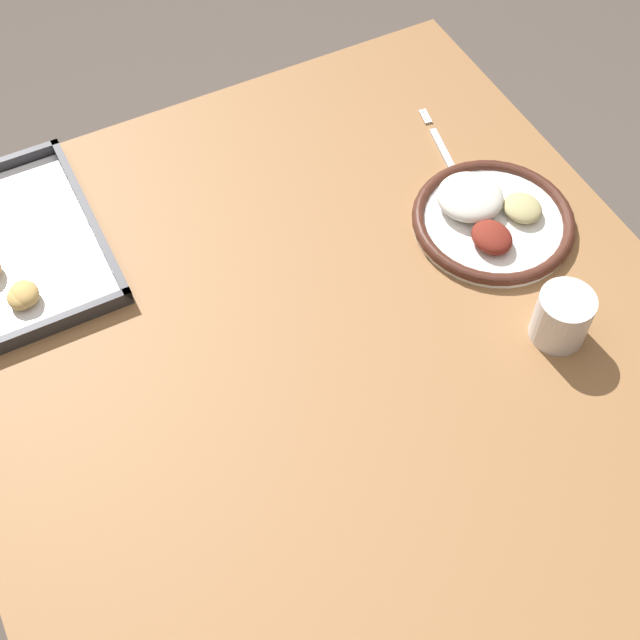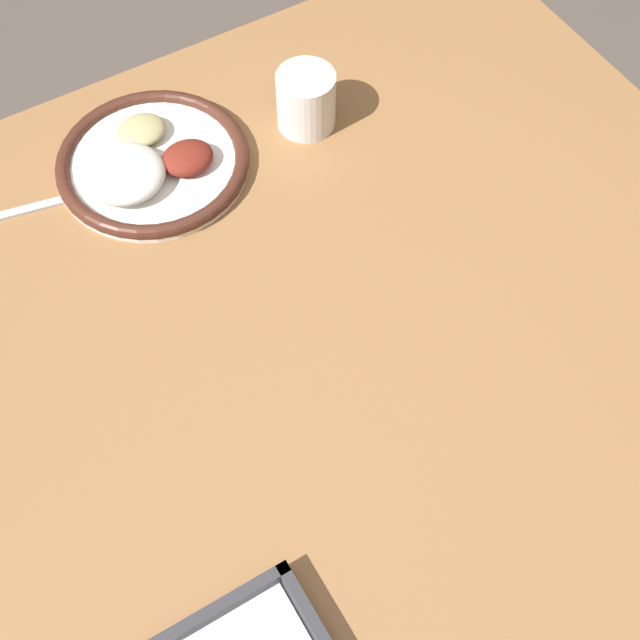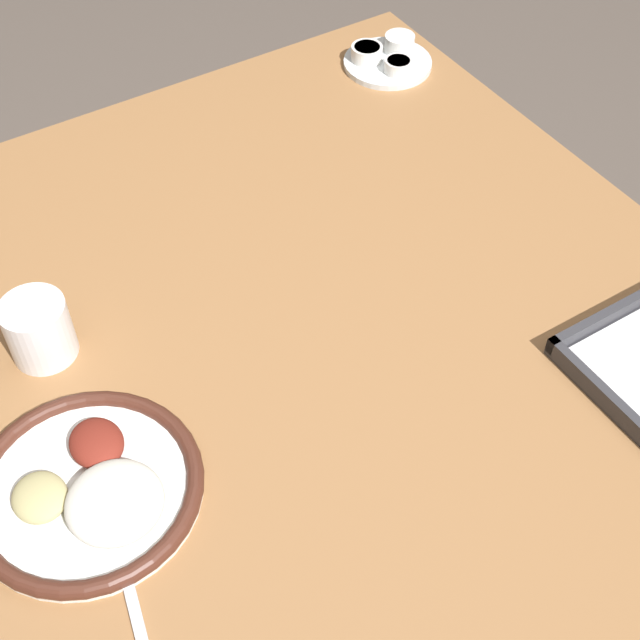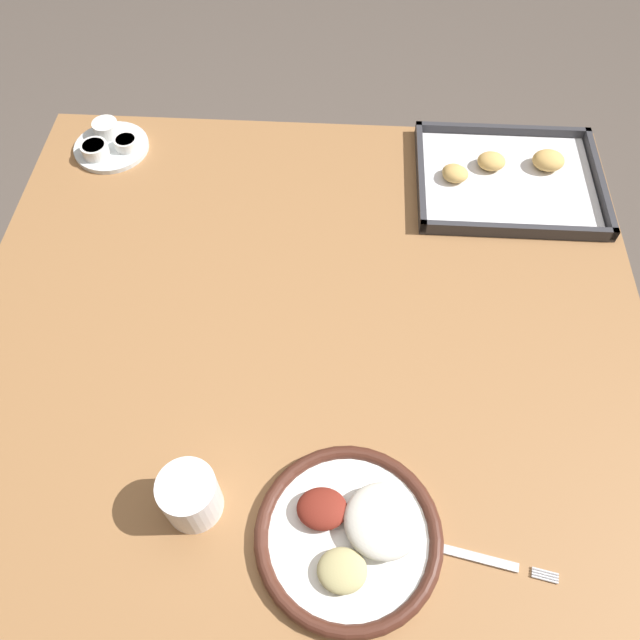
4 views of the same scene
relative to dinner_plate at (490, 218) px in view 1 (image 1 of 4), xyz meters
name	(u,v)px [view 1 (image 1 of 4)]	position (x,y,z in m)	size (l,w,h in m)	color
ground_plane	(325,538)	(-0.09, 0.34, -0.77)	(8.00, 8.00, 0.00)	#564C44
dining_table	(327,380)	(-0.09, 0.34, -0.11)	(1.15, 1.06, 0.75)	olive
dinner_plate	(490,218)	(0.00, 0.00, 0.00)	(0.26, 0.26, 0.05)	white
fork	(446,156)	(0.16, -0.02, -0.01)	(0.21, 0.05, 0.00)	silver
baking_tray	(2,252)	(0.29, 0.71, 0.00)	(0.36, 0.29, 0.04)	#333338
drinking_cup	(562,317)	(-0.22, 0.03, 0.03)	(0.08, 0.08, 0.08)	white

